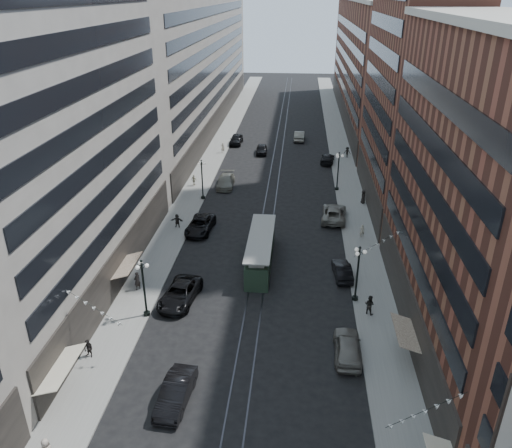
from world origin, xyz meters
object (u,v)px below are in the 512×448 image
(car_2, at_px, (180,294))
(car_12, at_px, (328,158))
(streetcar, at_px, (261,251))
(car_10, at_px, (342,270))
(pedestrian_9, at_px, (347,152))
(pedestrian_5, at_px, (177,221))
(car_5, at_px, (176,392))
(lamppost_se_far, at_px, (358,272))
(pedestrian_extra_2, at_px, (137,281))
(lamppost_sw_far, at_px, (144,286))
(car_4, at_px, (348,347))
(lamppost_se_mid, at_px, (338,170))
(car_8, at_px, (226,181))
(pedestrian_6, at_px, (194,180))
(pedestrian_extra_1, at_px, (363,197))
(car_7, at_px, (200,225))
(pedestrian_2, at_px, (89,349))
(pedestrian_7, at_px, (369,305))
(pedestrian_8, at_px, (362,231))
(car_11, at_px, (334,213))
(car_13, at_px, (262,149))
(lamppost_sw_mid, at_px, (202,178))
(car_14, at_px, (299,136))
(pedestrian_extra_0, at_px, (223,148))
(car_9, at_px, (236,139))

(car_2, distance_m, car_12, 44.74)
(streetcar, bearing_deg, car_12, 76.31)
(car_10, relative_size, pedestrian_9, 2.45)
(car_12, xyz_separation_m, pedestrian_5, (-19.02, -26.76, 0.23))
(car_5, bearing_deg, lamppost_se_far, 50.00)
(lamppost_se_far, distance_m, pedestrian_extra_2, 20.51)
(lamppost_sw_far, xyz_separation_m, car_4, (17.07, -3.76, -2.22))
(lamppost_se_mid, xyz_separation_m, car_8, (-16.00, 0.21, -2.26))
(lamppost_se_far, distance_m, car_4, 8.18)
(pedestrian_6, height_order, pedestrian_extra_1, pedestrian_extra_1)
(car_10, bearing_deg, car_7, -34.66)
(car_10, bearing_deg, car_12, -95.41)
(car_5, bearing_deg, lamppost_se_mid, 76.74)
(pedestrian_2, bearing_deg, lamppost_sw_far, 79.43)
(car_4, height_order, pedestrian_7, pedestrian_7)
(car_5, distance_m, pedestrian_8, 30.82)
(car_11, relative_size, car_13, 1.36)
(pedestrian_2, distance_m, pedestrian_6, 37.64)
(lamppost_se_far, height_order, car_12, lamppost_se_far)
(car_8, bearing_deg, lamppost_sw_mid, -116.31)
(lamppost_se_far, relative_size, pedestrian_9, 3.03)
(car_8, bearing_deg, car_11, -35.95)
(pedestrian_6, height_order, pedestrian_9, pedestrian_9)
(car_11, height_order, pedestrian_8, car_11)
(lamppost_sw_mid, bearing_deg, pedestrian_8, -26.13)
(lamppost_sw_mid, distance_m, streetcar, 19.28)
(lamppost_se_far, bearing_deg, car_4, -99.70)
(car_4, xyz_separation_m, car_14, (-4.23, 61.53, -0.00))
(pedestrian_5, height_order, pedestrian_7, pedestrian_7)
(car_14, bearing_deg, pedestrian_8, 102.00)
(lamppost_se_far, xyz_separation_m, pedestrian_extra_0, (-18.79, 44.22, -2.05))
(lamppost_sw_far, bearing_deg, car_9, 88.71)
(car_10, xyz_separation_m, pedestrian_8, (2.82, 8.83, 0.20))
(car_7, bearing_deg, pedestrian_6, 108.22)
(lamppost_se_far, distance_m, car_7, 21.57)
(pedestrian_extra_0, bearing_deg, lamppost_sw_far, 93.64)
(car_7, bearing_deg, car_2, -82.44)
(lamppost_se_mid, bearing_deg, car_12, 93.63)
(pedestrian_7, bearing_deg, pedestrian_6, -21.84)
(lamppost_se_far, bearing_deg, car_8, 119.56)
(pedestrian_extra_0, height_order, pedestrian_extra_1, pedestrian_extra_1)
(car_11, relative_size, car_12, 1.23)
(car_11, bearing_deg, lamppost_sw_mid, -11.36)
(pedestrian_extra_1, bearing_deg, car_10, 176.07)
(car_2, relative_size, pedestrian_extra_1, 3.21)
(car_4, relative_size, car_14, 0.97)
(lamppost_se_mid, xyz_separation_m, pedestrian_extra_0, (-18.79, 16.22, -2.05))
(pedestrian_5, bearing_deg, pedestrian_6, 97.92)
(car_14, distance_m, pedestrian_5, 42.38)
(pedestrian_8, bearing_deg, pedestrian_6, -38.44)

